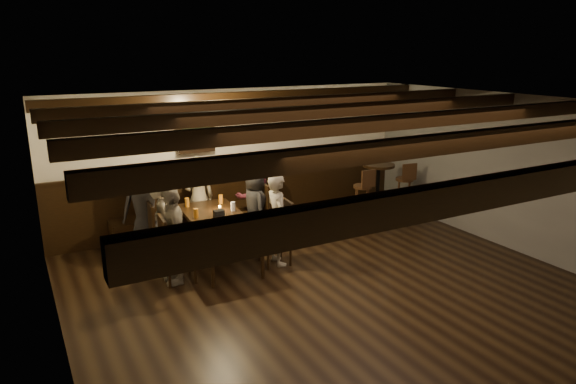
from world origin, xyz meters
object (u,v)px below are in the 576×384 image
person_bench_left (144,208)px  bar_stool_right (404,196)px  person_bench_right (254,197)px  person_left_near (160,217)px  chair_right_far (276,245)px  person_left_far (174,236)px  chair_left_near (164,241)px  person_right_near (255,207)px  person_bench_centre (199,198)px  high_top_table (378,183)px  chair_left_far (178,261)px  bar_stool_left (362,204)px  dining_table (218,221)px  person_right_far (278,219)px  chair_right_near (254,225)px

person_bench_left → bar_stool_right: (4.65, -0.62, -0.29)m
person_bench_right → person_left_near: person_left_near is taller
chair_right_far → person_left_far: bearing=90.0°
chair_left_near → person_right_near: person_right_near is taller
person_bench_centre → person_right_near: size_ratio=1.13×
bar_stool_right → high_top_table: bearing=173.6°
chair_left_near → person_bench_left: bearing=-158.0°
chair_left_far → person_left_near: person_left_near is taller
person_bench_left → bar_stool_left: bearing=173.4°
dining_table → person_bench_right: person_bench_right is taller
person_left_far → person_bench_right: bearing=129.3°
person_left_far → person_right_far: (1.50, -0.10, 0.02)m
bar_stool_left → chair_right_far: bearing=-161.1°
dining_table → person_right_far: (0.72, -0.50, 0.06)m
chair_left_near → person_right_far: 1.77m
chair_right_far → bar_stool_right: (3.13, 0.83, 0.10)m
person_left_near → bar_stool_right: 4.54m
chair_left_near → person_bench_left: size_ratio=0.63×
person_right_near → bar_stool_right: bearing=-87.3°
chair_right_far → chair_right_near: bearing=-0.0°
chair_right_far → person_right_far: (0.03, -0.00, 0.39)m
chair_right_near → bar_stool_right: (3.07, -0.07, 0.09)m
person_right_far → dining_table: bearing=59.0°
dining_table → person_bench_right: 1.27m
person_right_near → chair_right_near: bearing=90.0°
dining_table → person_bench_right: bearing=45.0°
person_bench_right → person_right_near: size_ratio=1.05×
chair_left_far → chair_right_near: (1.50, 0.80, 0.02)m
chair_left_near → chair_left_far: 0.90m
bar_stool_right → person_right_near: bearing=-170.3°
chair_left_near → person_bench_centre: bearing=129.9°
chair_right_far → person_left_far: size_ratio=0.72×
person_bench_left → person_right_near: size_ratio=1.11×
person_bench_centre → person_left_near: person_bench_centre is taller
chair_left_near → person_left_near: (-0.03, 0.00, 0.38)m
bar_stool_right → dining_table: bearing=-164.1°
dining_table → person_bench_centre: person_bench_centre is taller
bar_stool_right → person_left_far: bearing=-160.0°
chair_left_near → chair_right_far: size_ratio=0.91×
person_bench_centre → person_left_far: (-0.85, -1.45, -0.04)m
chair_right_near → person_right_far: (-0.03, -0.90, 0.38)m
person_bench_right → bar_stool_left: size_ratio=1.24×
chair_right_far → person_right_far: person_right_far is taller
chair_right_far → high_top_table: 2.84m
chair_right_near → bar_stool_right: size_ratio=0.95×
person_bench_centre → chair_left_near: bearing=39.9°
chair_left_near → person_bench_right: bearing=105.5°
person_right_near → chair_left_far: bearing=121.5°
person_left_far → person_right_far: size_ratio=0.97×
high_top_table → person_bench_centre: bearing=170.3°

